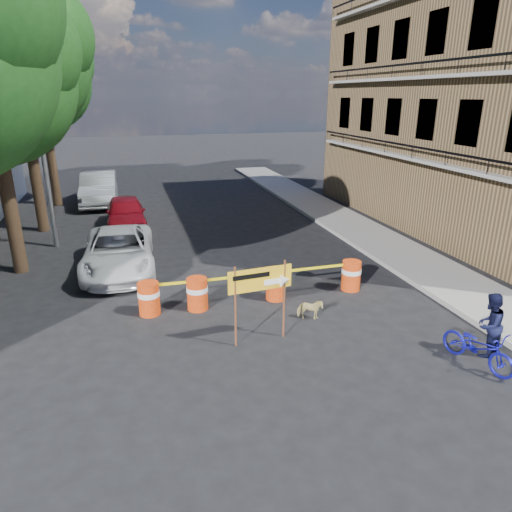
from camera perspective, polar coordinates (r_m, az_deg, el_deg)
ground at (r=10.79m, az=3.58°, el=-11.44°), size 120.00×120.00×0.00m
sidewalk_east at (r=18.27m, az=15.85°, el=1.34°), size 2.40×40.00×0.15m
apartment_building at (r=22.56m, az=27.94°, el=18.57°), size 8.00×16.00×12.00m
tree_mid_b at (r=21.04m, az=-27.51°, el=20.68°), size 5.67×5.40×9.62m
tree_far at (r=25.96m, az=-25.28°, el=19.28°), size 5.04×4.80×8.84m
streetlamp at (r=18.45m, az=-25.29°, el=14.11°), size 1.25×0.18×8.00m
barrel_far_left at (r=12.44m, az=-13.24°, el=-5.12°), size 0.58×0.58×0.90m
barrel_mid_left at (r=12.49m, az=-7.36°, el=-4.63°), size 0.58×0.58×0.90m
barrel_mid_right at (r=13.00m, az=2.49°, el=-3.48°), size 0.58×0.58×0.90m
barrel_far_right at (r=13.90m, az=11.81°, el=-2.32°), size 0.58×0.58×0.90m
detour_sign at (r=10.48m, az=1.62°, el=-3.48°), size 1.54×0.31×1.98m
pedestrian at (r=11.42m, az=27.15°, el=-7.66°), size 0.88×0.79×1.49m
bicycle at (r=10.87m, az=26.33°, el=-8.34°), size 0.81×1.01×1.68m
dog at (r=12.00m, az=6.75°, el=-6.65°), size 0.73×0.52×0.56m
suv_white at (r=15.71m, az=-16.77°, el=0.60°), size 2.40×4.91×1.34m
sedan_red at (r=20.72m, az=-15.98°, el=5.21°), size 1.70×4.07×1.38m
sedan_silver at (r=25.97m, az=-19.05°, el=8.01°), size 1.79×5.05×1.66m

